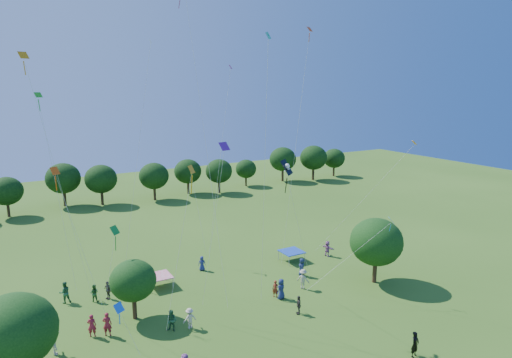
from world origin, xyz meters
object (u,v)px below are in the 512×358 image
at_px(near_tree_west, 15,331).
at_px(pirate_kite, 287,169).
at_px(near_tree_east, 376,242).
at_px(near_tree_north, 133,281).
at_px(red_high_kite, 191,40).
at_px(man_in_black, 415,344).
at_px(tent_red_stripe, 159,276).
at_px(tent_blue, 292,252).

relative_size(near_tree_west, pirate_kite, 0.53).
height_order(near_tree_west, near_tree_east, near_tree_east).
distance_m(near_tree_north, red_high_kite, 19.02).
xyz_separation_m(near_tree_north, man_in_black, (15.06, -14.71, -2.30)).
height_order(man_in_black, pirate_kite, pirate_kite).
bearing_deg(man_in_black, red_high_kite, 113.42).
bearing_deg(man_in_black, pirate_kite, 109.63).
distance_m(near_tree_north, pirate_kite, 14.87).
xyz_separation_m(near_tree_west, man_in_black, (23.44, -9.64, -2.94)).
distance_m(tent_red_stripe, red_high_kite, 21.11).
relative_size(near_tree_north, man_in_black, 2.66).
xyz_separation_m(near_tree_east, man_in_black, (-6.28, -10.24, -3.07)).
height_order(near_tree_north, tent_red_stripe, near_tree_north).
bearing_deg(near_tree_east, near_tree_west, -178.84).
height_order(near_tree_east, tent_red_stripe, near_tree_east).
height_order(tent_red_stripe, man_in_black, man_in_black).
height_order(near_tree_west, pirate_kite, pirate_kite).
height_order(near_tree_west, near_tree_north, near_tree_west).
height_order(near_tree_north, pirate_kite, pirate_kite).
bearing_deg(near_tree_east, red_high_kite, 165.50).
relative_size(tent_red_stripe, red_high_kite, 0.08).
xyz_separation_m(tent_red_stripe, tent_blue, (14.11, -0.88, 0.00)).
xyz_separation_m(near_tree_west, pirate_kite, (18.50, -1.22, 8.25)).
relative_size(near_tree_north, tent_red_stripe, 2.20).
distance_m(man_in_black, pirate_kite, 14.85).
bearing_deg(tent_blue, near_tree_north, -167.82).
xyz_separation_m(tent_red_stripe, red_high_kite, (1.80, -4.99, 20.43)).
bearing_deg(near_tree_east, man_in_black, -121.53).
relative_size(near_tree_west, red_high_kite, 0.23).
distance_m(near_tree_west, man_in_black, 25.52).
bearing_deg(man_in_black, near_tree_west, 146.90).
relative_size(man_in_black, pirate_kite, 0.16).
height_order(near_tree_north, tent_blue, near_tree_north).
bearing_deg(tent_blue, pirate_kite, -126.59).
relative_size(near_tree_east, pirate_kite, 0.54).
bearing_deg(tent_blue, tent_red_stripe, 176.43).
distance_m(pirate_kite, red_high_kite, 12.11).
height_order(near_tree_west, tent_red_stripe, near_tree_west).
distance_m(near_tree_east, man_in_black, 12.40).
distance_m(near_tree_west, tent_red_stripe, 15.61).
bearing_deg(near_tree_west, near_tree_north, 31.14).
xyz_separation_m(near_tree_north, pirate_kite, (10.12, -6.28, 8.89)).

